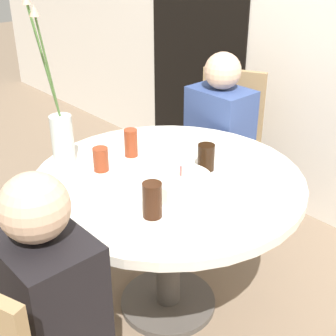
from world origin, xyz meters
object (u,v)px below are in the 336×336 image
side_plate (246,193)px  drink_glass_2 (101,159)px  drink_glass_0 (131,143)px  drink_glass_1 (206,157)px  chair_left_flank (226,139)px  person_boy (54,334)px  birthday_cake (181,184)px  flower_vase (58,120)px  drink_glass_3 (152,200)px  person_woman (218,151)px

side_plate → drink_glass_2: 0.64m
drink_glass_0 → drink_glass_1: (0.33, 0.16, -0.01)m
drink_glass_0 → drink_glass_2: size_ratio=1.23×
chair_left_flank → person_boy: 1.68m
birthday_cake → person_boy: person_boy is taller
drink_glass_2 → person_boy: (0.49, -0.54, -0.26)m
flower_vase → drink_glass_1: (0.49, 0.43, -0.14)m
flower_vase → drink_glass_2: flower_vase is taller
flower_vase → drink_glass_3: size_ratio=5.54×
drink_glass_2 → drink_glass_3: 0.43m
chair_left_flank → flower_vase: size_ratio=1.22×
chair_left_flank → drink_glass_0: size_ratio=7.07×
birthday_cake → drink_glass_1: 0.23m
flower_vase → person_boy: size_ratio=0.70×
drink_glass_0 → drink_glass_1: 0.36m
drink_glass_0 → birthday_cake: bearing=-9.3°
drink_glass_1 → person_woman: person_woman is taller
drink_glass_1 → drink_glass_2: 0.45m
chair_left_flank → drink_glass_3: size_ratio=6.75×
side_plate → drink_glass_0: drink_glass_0 is taller
birthday_cake → drink_glass_0: bearing=170.7°
birthday_cake → drink_glass_2: birthday_cake is taller
side_plate → person_boy: (-0.06, -0.85, -0.21)m
chair_left_flank → side_plate: (0.71, -0.71, 0.20)m
drink_glass_2 → flower_vase: bearing=-156.4°
side_plate → flower_vase: bearing=-152.6°
chair_left_flank → drink_glass_2: bearing=-106.5°
chair_left_flank → person_boy: person_boy is taller
birthday_cake → drink_glass_1: size_ratio=2.11×
side_plate → chair_left_flank: bearing=135.3°
drink_glass_2 → drink_glass_3: (0.43, -0.07, 0.02)m
chair_left_flank → side_plate: 1.02m
chair_left_flank → drink_glass_2: chair_left_flank is taller
drink_glass_0 → drink_glass_2: bearing=-81.5°
flower_vase → drink_glass_0: bearing=59.2°
drink_glass_0 → drink_glass_3: (0.46, -0.26, 0.00)m
drink_glass_0 → person_woman: size_ratio=0.12×
side_plate → drink_glass_2: bearing=-151.4°
person_woman → drink_glass_0: bearing=-84.9°
drink_glass_1 → drink_glass_3: bearing=-72.7°
chair_left_flank → flower_vase: bearing=-117.0°
drink_glass_2 → person_woman: (-0.09, 0.87, -0.26)m
chair_left_flank → flower_vase: 1.16m
drink_glass_1 → drink_glass_3: (0.13, -0.42, 0.01)m
flower_vase → side_plate: bearing=27.4°
person_woman → person_boy: bearing=-67.6°
drink_glass_0 → person_woman: bearing=95.1°
chair_left_flank → drink_glass_3: chair_left_flank is taller
chair_left_flank → side_plate: bearing=-70.1°
chair_left_flank → birthday_cake: (0.53, -0.89, 0.23)m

